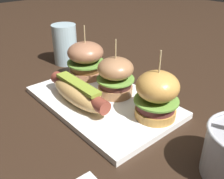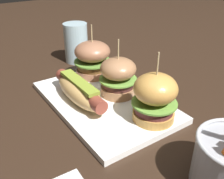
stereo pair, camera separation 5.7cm
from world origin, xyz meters
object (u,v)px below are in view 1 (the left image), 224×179
at_px(hot_dog, 78,92).
at_px(slider_right, 157,95).
at_px(platter_main, 102,102).
at_px(slider_left, 86,59).
at_px(slider_center, 116,76).
at_px(water_glass, 65,44).

height_order(hot_dog, slider_right, slider_right).
bearing_deg(platter_main, slider_right, 17.45).
height_order(platter_main, slider_left, slider_left).
xyz_separation_m(platter_main, slider_left, (-0.13, 0.05, 0.06)).
bearing_deg(platter_main, slider_center, 88.51).
height_order(hot_dog, water_glass, water_glass).
xyz_separation_m(hot_dog, water_glass, (-0.26, 0.13, 0.02)).
bearing_deg(slider_right, platter_main, -162.55).
xyz_separation_m(platter_main, water_glass, (-0.28, 0.07, 0.06)).
relative_size(platter_main, water_glass, 2.81).
relative_size(slider_left, water_glass, 1.14).
xyz_separation_m(slider_center, water_glass, (-0.28, 0.03, 0.00)).
xyz_separation_m(platter_main, slider_right, (0.13, 0.04, 0.06)).
distance_m(platter_main, slider_center, 0.07).
distance_m(platter_main, slider_left, 0.15).
bearing_deg(slider_right, slider_center, 179.59).
distance_m(hot_dog, slider_center, 0.10).
xyz_separation_m(slider_right, water_glass, (-0.41, 0.03, -0.00)).
bearing_deg(slider_center, platter_main, -91.49).
distance_m(hot_dog, slider_right, 0.18).
relative_size(hot_dog, slider_center, 1.41).
xyz_separation_m(hot_dog, slider_center, (0.02, 0.09, 0.02)).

